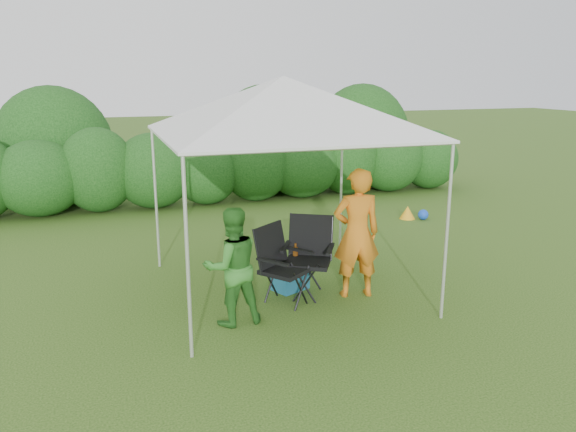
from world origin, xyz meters
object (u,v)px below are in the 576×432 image
object	(u,v)px
man	(357,233)
cooler	(290,276)
chair_right	(309,251)
woman	(232,266)
canopy	(283,106)
chair_left	(280,260)

from	to	relation	value
man	cooler	world-z (taller)	man
cooler	chair_right	bearing A→B (deg)	-67.61
woman	cooler	world-z (taller)	woman
woman	canopy	bearing A→B (deg)	-141.89
man	canopy	bearing A→B (deg)	-22.42
canopy	man	world-z (taller)	canopy
canopy	chair_right	bearing A→B (deg)	-38.66
canopy	chair_left	xyz separation A→B (m)	(-0.18, -0.39, -1.90)
chair_right	man	xyz separation A→B (m)	(0.55, -0.28, 0.26)
man	cooler	distance (m)	1.10
chair_left	woman	bearing A→B (deg)	174.54
man	woman	xyz separation A→B (m)	(-1.73, -0.32, -0.15)
canopy	chair_left	size ratio (longest dim) A/B	3.09
chair_left	cooler	size ratio (longest dim) A/B	1.79
chair_left	man	bearing A→B (deg)	-43.20
cooler	chair_left	bearing A→B (deg)	-150.43
chair_right	man	distance (m)	0.67
chair_left	man	size ratio (longest dim) A/B	0.59
canopy	woman	world-z (taller)	canopy
canopy	man	xyz separation A→B (m)	(0.83, -0.50, -1.61)
woman	cooler	distance (m)	1.36
chair_right	man	bearing A→B (deg)	2.62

